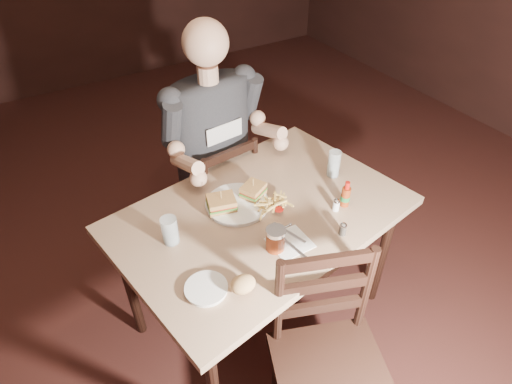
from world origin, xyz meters
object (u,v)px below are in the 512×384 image
diner (216,122)px  hot_sauce (346,194)px  glass_left (170,231)px  glass_right (334,164)px  syrup_dispenser (275,239)px  chair_near (332,375)px  side_plate (206,289)px  dinner_plate (237,205)px  main_table (262,223)px  chair_far (216,195)px

diner → hot_sauce: size_ratio=7.69×
glass_left → glass_right: bearing=0.9°
glass_left → hot_sauce: hot_sauce is taller
glass_right → syrup_dispenser: glass_right is taller
chair_near → side_plate: chair_near is taller
dinner_plate → chair_near: bearing=-91.0°
diner → glass_left: 0.70m
dinner_plate → hot_sauce: hot_sauce is taller
chair_near → dinner_plate: bearing=109.8°
glass_left → glass_right: glass_right is taller
diner → dinner_plate: size_ratio=3.60×
dinner_plate → syrup_dispenser: 0.32m
main_table → chair_far: bearing=85.6°
chair_far → syrup_dispenser: syrup_dispenser is taller
glass_left → syrup_dispenser: size_ratio=1.18×
chair_far → glass_right: 0.79m
chair_near → dinner_plate: chair_near is taller
main_table → side_plate: 0.50m
glass_left → side_plate: size_ratio=0.79×
chair_near → syrup_dispenser: chair_near is taller
main_table → diner: (0.05, 0.54, 0.26)m
diner → syrup_dispenser: (-0.12, -0.76, -0.13)m
main_table → chair_near: (-0.09, -0.67, -0.22)m
syrup_dispenser → main_table: bearing=62.1°
chair_near → glass_left: 0.86m
chair_far → diner: (0.01, -0.05, 0.53)m
main_table → glass_right: glass_right is taller
chair_near → diner: (0.14, 1.21, 0.48)m
chair_far → chair_near: (-0.14, -1.26, 0.04)m
chair_far → glass_right: bearing=120.7°
dinner_plate → side_plate: dinner_plate is taller
glass_left → side_plate: 0.31m
glass_right → hot_sauce: 0.23m
dinner_plate → glass_right: 0.53m
diner → side_plate: size_ratio=6.43×
glass_left → hot_sauce: (0.77, -0.20, 0.00)m
glass_left → syrup_dispenser: bearing=-36.5°
glass_right → side_plate: size_ratio=0.87×
main_table → chair_far: 0.65m
chair_near → glass_right: bearing=73.8°
chair_far → glass_left: 0.83m
chair_near → syrup_dispenser: (0.02, 0.45, 0.35)m
glass_right → glass_left: bearing=-179.1°
chair_far → hot_sauce: hot_sauce is taller
chair_near → hot_sauce: 0.77m
diner → side_plate: 0.95m
chair_far → hot_sauce: 0.91m
diner → dinner_plate: bearing=-112.1°
main_table → glass_left: (-0.42, 0.04, 0.14)m
main_table → hot_sauce: bearing=-24.3°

